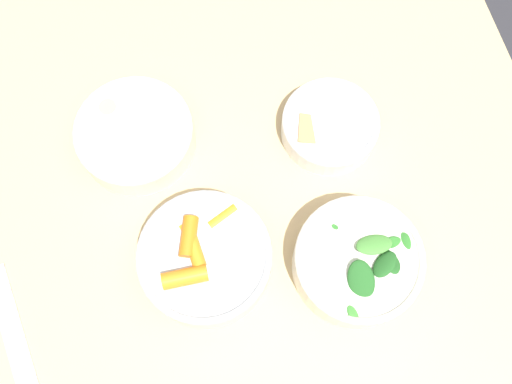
% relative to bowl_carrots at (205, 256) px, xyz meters
% --- Properties ---
extents(ground_plane, '(10.00, 10.00, 0.00)m').
position_rel_bowl_carrots_xyz_m(ground_plane, '(-0.00, -0.10, -0.80)').
color(ground_plane, '#2D2D33').
extents(dining_table, '(1.20, 0.90, 0.77)m').
position_rel_bowl_carrots_xyz_m(dining_table, '(-0.00, -0.10, -0.15)').
color(dining_table, tan).
rests_on(dining_table, ground_plane).
extents(bowl_carrots, '(0.18, 0.18, 0.08)m').
position_rel_bowl_carrots_xyz_m(bowl_carrots, '(0.00, 0.00, 0.00)').
color(bowl_carrots, silver).
rests_on(bowl_carrots, dining_table).
extents(bowl_greens, '(0.18, 0.17, 0.08)m').
position_rel_bowl_carrots_xyz_m(bowl_greens, '(-0.06, -0.20, 0.00)').
color(bowl_greens, silver).
rests_on(bowl_greens, dining_table).
extents(bowl_beans_hotdog, '(0.17, 0.17, 0.05)m').
position_rel_bowl_carrots_xyz_m(bowl_beans_hotdog, '(0.21, 0.06, -0.01)').
color(bowl_beans_hotdog, silver).
rests_on(bowl_beans_hotdog, dining_table).
extents(bowl_cookies, '(0.15, 0.15, 0.04)m').
position_rel_bowl_carrots_xyz_m(bowl_cookies, '(0.15, -0.22, -0.01)').
color(bowl_cookies, silver).
rests_on(bowl_cookies, dining_table).
extents(ruler, '(0.26, 0.07, 0.00)m').
position_rel_bowl_carrots_xyz_m(ruler, '(-0.06, 0.27, -0.03)').
color(ruler, '#EFB7C6').
rests_on(ruler, dining_table).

